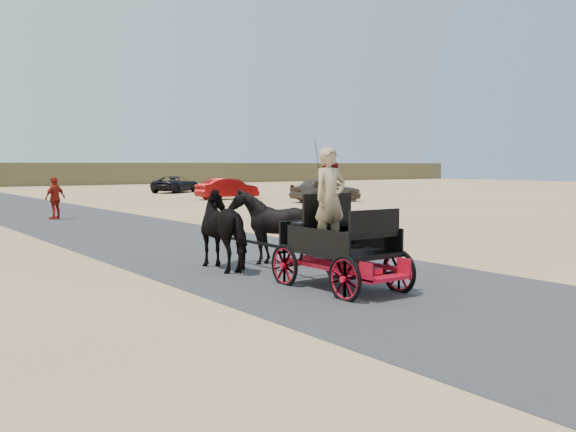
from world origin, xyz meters
TOP-DOWN VIEW (x-y plane):
  - ground at (0.00, 0.00)m, footprint 140.00×140.00m
  - road at (0.00, 0.00)m, footprint 6.00×140.00m
  - carriage at (-0.62, -0.06)m, footprint 1.30×2.40m
  - horse_left at (-1.17, 2.94)m, footprint 0.91×2.01m
  - horse_right at (-0.07, 2.94)m, footprint 1.37×1.54m
  - driver_man at (-0.82, -0.01)m, footprint 0.66×0.43m
  - passenger_woman at (-0.32, 0.54)m, footprint 0.77×0.60m
  - pedestrian at (-0.61, 17.70)m, footprint 1.09×0.85m
  - car_a at (15.95, 20.85)m, footprint 4.51×2.29m
  - car_b at (12.66, 26.77)m, footprint 4.04×1.41m
  - car_c at (15.78, 31.31)m, footprint 4.36×2.65m
  - car_d at (14.24, 37.49)m, footprint 5.08×4.43m

SIDE VIEW (x-z plane):
  - ground at x=0.00m, z-range 0.00..0.00m
  - road at x=0.00m, z-range 0.00..0.01m
  - carriage at x=-0.62m, z-range 0.00..0.72m
  - car_c at x=15.78m, z-range 0.00..1.18m
  - car_d at x=14.24m, z-range 0.00..1.30m
  - car_b at x=12.66m, z-range 0.00..1.33m
  - car_a at x=15.95m, z-range 0.00..1.47m
  - horse_left at x=-1.17m, z-range 0.00..1.70m
  - horse_right at x=-0.07m, z-range 0.00..1.70m
  - pedestrian at x=-0.61m, z-range 0.00..1.73m
  - passenger_woman at x=-0.32m, z-range 0.72..2.30m
  - driver_man at x=-0.82m, z-range 0.72..2.52m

